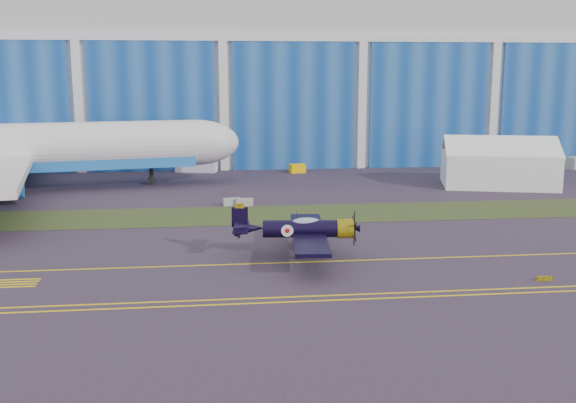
{
  "coord_description": "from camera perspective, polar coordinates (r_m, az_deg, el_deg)",
  "views": [
    {
      "loc": [
        -2.3,
        -57.14,
        14.99
      ],
      "look_at": [
        5.02,
        5.67,
        3.0
      ],
      "focal_mm": 42.0,
      "sensor_mm": 36.0,
      "label": 1
    }
  ],
  "objects": [
    {
      "name": "taxiway_centreline",
      "position": [
        54.3,
        -3.98,
        -5.31
      ],
      "size": [
        200.0,
        0.2,
        0.02
      ],
      "primitive_type": "cube",
      "color": "yellow",
      "rests_on": "ground"
    },
    {
      "name": "guard_board_right",
      "position": [
        53.37,
        20.88,
        -6.11
      ],
      "size": [
        1.2,
        0.15,
        0.35
      ],
      "primitive_type": "cube",
      "color": "yellow",
      "rests_on": "ground"
    },
    {
      "name": "barrier_b",
      "position": [
        77.8,
        -3.7,
        -0.06
      ],
      "size": [
        2.0,
        0.61,
        0.9
      ],
      "primitive_type": "cube",
      "rotation": [
        0.0,
        0.0,
        -0.0
      ],
      "color": "#9E928E",
      "rests_on": "ground"
    },
    {
      "name": "grass_median",
      "position": [
        72.74,
        -4.7,
        -1.18
      ],
      "size": [
        260.0,
        10.0,
        0.02
      ],
      "primitive_type": "cube",
      "color": "#475128",
      "rests_on": "ground"
    },
    {
      "name": "edge_line_far",
      "position": [
        46.2,
        -3.47,
        -8.21
      ],
      "size": [
        80.0,
        0.2,
        0.02
      ],
      "primitive_type": "cube",
      "color": "yellow",
      "rests_on": "ground"
    },
    {
      "name": "warbird",
      "position": [
        55.75,
        1.07,
        -2.32
      ],
      "size": [
        13.16,
        15.36,
        4.24
      ],
      "rotation": [
        0.0,
        0.0,
        -0.1
      ],
      "color": "black",
      "rests_on": "ground"
    },
    {
      "name": "barrier_a",
      "position": [
        78.12,
        -4.78,
        -0.03
      ],
      "size": [
        2.07,
        0.92,
        0.9
      ],
      "primitive_type": "cube",
      "rotation": [
        0.0,
        0.0,
        0.16
      ],
      "color": "#979E97",
      "rests_on": "ground"
    },
    {
      "name": "tug",
      "position": [
        103.98,
        0.8,
        2.82
      ],
      "size": [
        2.55,
        1.85,
        1.35
      ],
      "primitive_type": "cube",
      "rotation": [
        0.0,
        0.0,
        0.18
      ],
      "color": "#FFC200",
      "rests_on": "ground"
    },
    {
      "name": "tent",
      "position": [
        96.03,
        17.4,
        3.33
      ],
      "size": [
        17.12,
        14.33,
        6.88
      ],
      "rotation": [
        0.0,
        0.0,
        -0.26
      ],
      "color": "white",
      "rests_on": "ground"
    },
    {
      "name": "gse_box",
      "position": [
        117.92,
        23.21,
        3.02
      ],
      "size": [
        3.57,
        2.85,
        1.89
      ],
      "primitive_type": "cube",
      "rotation": [
        0.0,
        0.0,
        0.43
      ],
      "color": "#98A6A0",
      "rests_on": "ground"
    },
    {
      "name": "ground",
      "position": [
        59.12,
        -4.21,
        -3.98
      ],
      "size": [
        260.0,
        260.0,
        0.0
      ],
      "primitive_type": "plane",
      "color": "#372B3C",
      "rests_on": "ground"
    },
    {
      "name": "shipping_container",
      "position": [
        105.96,
        -7.76,
        3.24
      ],
      "size": [
        6.64,
        3.95,
        2.69
      ],
      "primitive_type": "cube",
      "rotation": [
        0.0,
        0.0,
        -0.25
      ],
      "color": "silver",
      "rests_on": "ground"
    },
    {
      "name": "hangar",
      "position": [
        128.95,
        -5.73,
        10.67
      ],
      "size": [
        220.0,
        45.7,
        30.0
      ],
      "color": "silver",
      "rests_on": "ground"
    },
    {
      "name": "edge_line_near",
      "position": [
        45.26,
        -3.4,
        -8.62
      ],
      "size": [
        80.0,
        0.2,
        0.02
      ],
      "primitive_type": "cube",
      "color": "yellow",
      "rests_on": "ground"
    }
  ]
}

